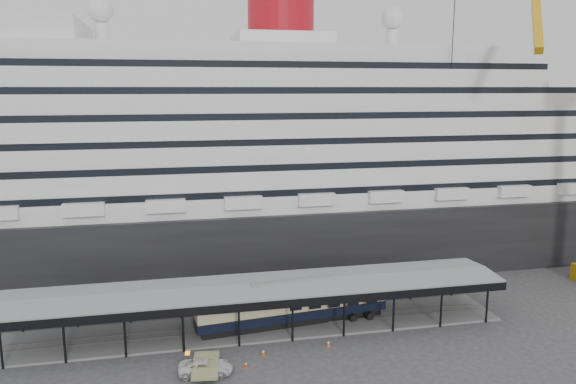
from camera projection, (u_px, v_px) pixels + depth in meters
ground at (268, 347)px, 59.06m from camera, size 200.00×200.00×0.00m
cruise_ship at (231, 144)px, 86.44m from camera, size 130.00×30.00×43.90m
platform_canopy at (260, 308)px, 63.43m from camera, size 56.00×9.18×5.30m
port_truck at (206, 367)px, 53.44m from camera, size 5.38×2.96×1.43m
pullman_carriage at (293, 303)px, 64.18m from camera, size 22.64×5.51×22.04m
traffic_cone_left at (263, 352)px, 57.22m from camera, size 0.42×0.42×0.69m
traffic_cone_mid at (246, 364)px, 54.73m from camera, size 0.44×0.44×0.66m
traffic_cone_right at (328, 343)px, 59.19m from camera, size 0.38×0.38×0.72m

